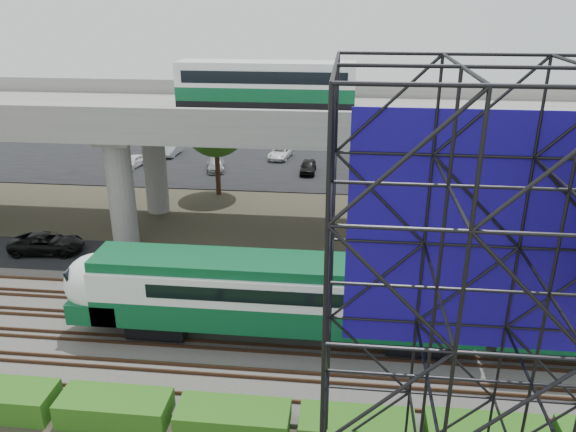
# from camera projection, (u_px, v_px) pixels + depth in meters

# --- Properties ---
(ground) EXTENTS (140.00, 140.00, 0.00)m
(ground) POSITION_uv_depth(u_px,v_px,m) (231.00, 363.00, 27.08)
(ground) COLOR #474233
(ground) RESTS_ON ground
(ballast_bed) EXTENTS (90.00, 12.00, 0.20)m
(ballast_bed) POSITION_uv_depth(u_px,v_px,m) (239.00, 338.00, 28.89)
(ballast_bed) COLOR slate
(ballast_bed) RESTS_ON ground
(service_road) EXTENTS (90.00, 5.00, 0.08)m
(service_road) POSITION_uv_depth(u_px,v_px,m) (263.00, 265.00, 36.77)
(service_road) COLOR black
(service_road) RESTS_ON ground
(parking_lot) EXTENTS (90.00, 18.00, 0.08)m
(parking_lot) POSITION_uv_depth(u_px,v_px,m) (296.00, 164.00, 58.48)
(parking_lot) COLOR black
(parking_lot) RESTS_ON ground
(harbor_water) EXTENTS (140.00, 40.00, 0.03)m
(harbor_water) POSITION_uv_depth(u_px,v_px,m) (311.00, 120.00, 78.81)
(harbor_water) COLOR #3F5668
(harbor_water) RESTS_ON ground
(rail_tracks) EXTENTS (90.00, 9.52, 0.16)m
(rail_tracks) POSITION_uv_depth(u_px,v_px,m) (239.00, 335.00, 28.83)
(rail_tracks) COLOR #472D1E
(rail_tracks) RESTS_ON ballast_bed
(commuter_train) EXTENTS (29.30, 3.06, 4.30)m
(commuter_train) POSITION_uv_depth(u_px,v_px,m) (328.00, 295.00, 27.41)
(commuter_train) COLOR black
(commuter_train) RESTS_ON rail_tracks
(overpass) EXTENTS (80.00, 12.00, 12.40)m
(overpass) POSITION_uv_depth(u_px,v_px,m) (272.00, 124.00, 38.83)
(overpass) COLOR #9E9B93
(overpass) RESTS_ON ground
(scaffold_tower) EXTENTS (9.36, 6.36, 15.00)m
(scaffold_tower) POSITION_uv_depth(u_px,v_px,m) (486.00, 338.00, 16.02)
(scaffold_tower) COLOR black
(scaffold_tower) RESTS_ON ground
(hedge_strip) EXTENTS (34.60, 1.80, 1.20)m
(hedge_strip) POSITION_uv_depth(u_px,v_px,m) (233.00, 418.00, 22.80)
(hedge_strip) COLOR #295B14
(hedge_strip) RESTS_ON ground
(trees) EXTENTS (40.94, 16.94, 7.69)m
(trees) POSITION_uv_depth(u_px,v_px,m) (209.00, 158.00, 40.42)
(trees) COLOR #382314
(trees) RESTS_ON ground
(suv) EXTENTS (5.10, 2.71, 1.37)m
(suv) POSITION_uv_depth(u_px,v_px,m) (47.00, 243.00, 38.24)
(suv) COLOR black
(suv) RESTS_ON service_road
(parked_cars) EXTENTS (34.01, 9.47, 1.31)m
(parked_cars) POSITION_uv_depth(u_px,v_px,m) (300.00, 159.00, 57.77)
(parked_cars) COLOR white
(parked_cars) RESTS_ON parking_lot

